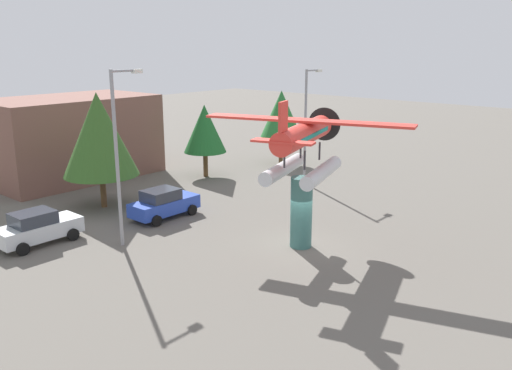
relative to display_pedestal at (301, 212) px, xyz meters
name	(u,v)px	position (x,y,z in m)	size (l,w,h in m)	color
ground_plane	(300,246)	(0.00, 0.00, -1.80)	(140.00, 140.00, 0.00)	#605B54
display_pedestal	(301,212)	(0.00, 0.00, 0.00)	(1.10, 1.10, 3.61)	#386B66
floatplane_monument	(304,144)	(0.12, 0.04, 3.48)	(7.20, 10.24, 4.00)	silver
car_near_silver	(38,227)	(-8.54, 10.41, -0.92)	(4.20, 2.02, 1.76)	silver
car_mid_blue	(164,203)	(-1.55, 8.86, -0.92)	(4.20, 2.02, 1.76)	#2847B7
streetlight_primary	(119,147)	(-5.64, 7.01, 3.26)	(1.84, 0.28, 8.82)	gray
streetlight_secondary	(307,119)	(10.60, 7.32, 2.96)	(1.84, 0.28, 8.25)	gray
storefront_building	(71,138)	(0.41, 22.00, 1.25)	(12.08, 7.34, 6.12)	brown
tree_east	(99,134)	(-2.63, 13.41, 2.81)	(4.61, 4.61, 7.19)	brown
tree_center_back	(205,129)	(7.18, 14.38, 1.91)	(3.25, 3.25, 5.54)	brown
tree_far_east	(281,114)	(14.53, 12.77, 2.47)	(3.49, 3.49, 6.23)	brown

